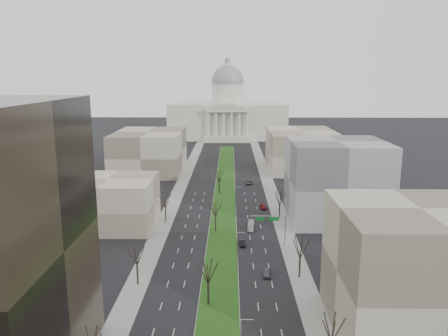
# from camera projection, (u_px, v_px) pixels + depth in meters

# --- Properties ---
(ground) EXTENTS (600.00, 600.00, 0.00)m
(ground) POSITION_uv_depth(u_px,v_px,m) (225.00, 194.00, 161.64)
(ground) COLOR black
(ground) RESTS_ON ground
(median) EXTENTS (8.00, 222.03, 0.20)m
(median) POSITION_uv_depth(u_px,v_px,m) (225.00, 194.00, 160.63)
(median) COLOR #999993
(median) RESTS_ON ground
(sidewalk_left) EXTENTS (5.00, 330.00, 0.15)m
(sidewalk_left) POSITION_uv_depth(u_px,v_px,m) (168.00, 214.00, 137.44)
(sidewalk_left) COLOR gray
(sidewalk_left) RESTS_ON ground
(sidewalk_right) EXTENTS (5.00, 330.00, 0.15)m
(sidewalk_right) POSITION_uv_depth(u_px,v_px,m) (279.00, 215.00, 136.92)
(sidewalk_right) COLOR gray
(sidewalk_right) RESTS_ON ground
(capitol) EXTENTS (80.00, 46.00, 55.00)m
(capitol) POSITION_uv_depth(u_px,v_px,m) (228.00, 114.00, 304.53)
(capitol) COLOR beige
(capitol) RESTS_ON ground
(building_beige_left) EXTENTS (26.00, 22.00, 14.00)m
(building_beige_left) POSITION_uv_depth(u_px,v_px,m) (109.00, 202.00, 126.45)
(building_beige_left) COLOR gray
(building_beige_left) RESTS_ON ground
(building_tan_right) EXTENTS (26.00, 24.00, 22.00)m
(building_tan_right) POSITION_uv_depth(u_px,v_px,m) (415.00, 271.00, 72.80)
(building_tan_right) COLOR #776C5C
(building_tan_right) RESTS_ON ground
(building_grey_right) EXTENTS (28.00, 26.00, 24.00)m
(building_grey_right) POSITION_uv_depth(u_px,v_px,m) (336.00, 181.00, 131.25)
(building_grey_right) COLOR slate
(building_grey_right) RESTS_ON ground
(building_far_left) EXTENTS (30.00, 40.00, 18.00)m
(building_far_left) POSITION_uv_depth(u_px,v_px,m) (149.00, 151.00, 199.41)
(building_far_left) COLOR #776C5C
(building_far_left) RESTS_ON ground
(building_far_right) EXTENTS (30.00, 40.00, 18.00)m
(building_far_right) POSITION_uv_depth(u_px,v_px,m) (301.00, 150.00, 203.25)
(building_far_right) COLOR gray
(building_far_right) RESTS_ON ground
(tree_left_mid) EXTENTS (5.40, 5.40, 9.72)m
(tree_left_mid) POSITION_uv_depth(u_px,v_px,m) (137.00, 254.00, 90.03)
(tree_left_mid) COLOR black
(tree_left_mid) RESTS_ON ground
(tree_left_far) EXTENTS (5.28, 5.28, 9.50)m
(tree_left_far) POSITION_uv_depth(u_px,v_px,m) (165.00, 200.00, 129.18)
(tree_left_far) COLOR black
(tree_left_far) RESTS_ON ground
(tree_right_near) EXTENTS (5.16, 5.16, 9.29)m
(tree_right_near) POSITION_uv_depth(u_px,v_px,m) (332.00, 328.00, 64.15)
(tree_right_near) COLOR black
(tree_right_near) RESTS_ON ground
(tree_right_mid) EXTENTS (5.52, 5.52, 9.94)m
(tree_right_mid) POSITION_uv_depth(u_px,v_px,m) (300.00, 246.00, 93.39)
(tree_right_mid) COLOR black
(tree_right_mid) RESTS_ON ground
(tree_right_far) EXTENTS (5.04, 5.04, 9.07)m
(tree_right_far) POSITION_uv_depth(u_px,v_px,m) (280.00, 198.00, 132.64)
(tree_right_far) COLOR black
(tree_right_far) RESTS_ON ground
(tree_median_a) EXTENTS (5.40, 5.40, 9.72)m
(tree_median_a) POSITION_uv_depth(u_px,v_px,m) (208.00, 271.00, 81.98)
(tree_median_a) COLOR black
(tree_median_a) RESTS_ON ground
(tree_median_b) EXTENTS (5.40, 5.40, 9.72)m
(tree_median_b) POSITION_uv_depth(u_px,v_px,m) (215.00, 208.00, 121.10)
(tree_median_b) COLOR black
(tree_median_b) RESTS_ON ground
(tree_median_c) EXTENTS (5.40, 5.40, 9.72)m
(tree_median_c) POSITION_uv_depth(u_px,v_px,m) (219.00, 175.00, 160.21)
(tree_median_c) COLOR black
(tree_median_c) RESTS_ON ground
(streetlamp_median_b) EXTENTS (1.90, 0.20, 9.16)m
(streetlamp_median_b) POSITION_uv_depth(u_px,v_px,m) (237.00, 251.00, 97.02)
(streetlamp_median_b) COLOR gray
(streetlamp_median_b) RESTS_ON ground
(streetlamp_median_c) EXTENTS (1.90, 0.20, 9.16)m
(streetlamp_median_c) POSITION_uv_depth(u_px,v_px,m) (236.00, 200.00, 136.13)
(streetlamp_median_c) COLOR gray
(streetlamp_median_c) RESTS_ON ground
(mast_arm_signs) EXTENTS (9.12, 0.24, 8.09)m
(mast_arm_signs) POSITION_uv_depth(u_px,v_px,m) (275.00, 223.00, 111.30)
(mast_arm_signs) COLOR gray
(mast_arm_signs) RESTS_ON ground
(car_grey_near) EXTENTS (2.03, 4.27, 1.41)m
(car_grey_near) POSITION_uv_depth(u_px,v_px,m) (267.00, 273.00, 95.52)
(car_grey_near) COLOR #4F5157
(car_grey_near) RESTS_ON ground
(car_black) EXTENTS (1.77, 4.14, 1.33)m
(car_black) POSITION_uv_depth(u_px,v_px,m) (242.00, 243.00, 112.64)
(car_black) COLOR black
(car_black) RESTS_ON ground
(car_red) EXTENTS (2.21, 4.63, 1.30)m
(car_red) POSITION_uv_depth(u_px,v_px,m) (263.00, 207.00, 143.66)
(car_red) COLOR maroon
(car_red) RESTS_ON ground
(car_grey_far) EXTENTS (2.79, 5.22, 1.40)m
(car_grey_far) POSITION_uv_depth(u_px,v_px,m) (249.00, 182.00, 176.26)
(car_grey_far) COLOR #424649
(car_grey_far) RESTS_ON ground
(box_van) EXTENTS (2.19, 7.17, 1.97)m
(box_van) POSITION_uv_depth(u_px,v_px,m) (251.00, 225.00, 124.87)
(box_van) COLOR silver
(box_van) RESTS_ON ground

